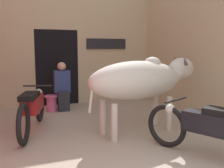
{
  "coord_description": "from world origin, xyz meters",
  "views": [
    {
      "loc": [
        -1.34,
        -1.71,
        1.53
      ],
      "look_at": [
        0.33,
        2.43,
        0.93
      ],
      "focal_mm": 42.0,
      "sensor_mm": 36.0,
      "label": 1
    }
  ],
  "objects_px": {
    "shopkeeper_seated": "(62,85)",
    "motorcycle_near": "(212,128)",
    "motorcycle_far": "(33,107)",
    "cow": "(143,79)",
    "plastic_stool": "(52,103)"
  },
  "relations": [
    {
      "from": "shopkeeper_seated",
      "to": "cow",
      "type": "bearing_deg",
      "value": -65.42
    },
    {
      "from": "shopkeeper_seated",
      "to": "plastic_stool",
      "type": "bearing_deg",
      "value": -179.14
    },
    {
      "from": "motorcycle_near",
      "to": "shopkeeper_seated",
      "type": "xyz_separation_m",
      "value": [
        -1.3,
        3.73,
        0.18
      ]
    },
    {
      "from": "motorcycle_near",
      "to": "shopkeeper_seated",
      "type": "height_order",
      "value": "shopkeeper_seated"
    },
    {
      "from": "cow",
      "to": "motorcycle_far",
      "type": "distance_m",
      "value": 2.09
    },
    {
      "from": "cow",
      "to": "plastic_stool",
      "type": "relative_size",
      "value": 6.13
    },
    {
      "from": "shopkeeper_seated",
      "to": "plastic_stool",
      "type": "distance_m",
      "value": 0.5
    },
    {
      "from": "motorcycle_near",
      "to": "shopkeeper_seated",
      "type": "relative_size",
      "value": 1.62
    },
    {
      "from": "shopkeeper_seated",
      "to": "motorcycle_near",
      "type": "bearing_deg",
      "value": -70.84
    },
    {
      "from": "motorcycle_far",
      "to": "motorcycle_near",
      "type": "bearing_deg",
      "value": -45.95
    },
    {
      "from": "motorcycle_near",
      "to": "shopkeeper_seated",
      "type": "bearing_deg",
      "value": 109.16
    },
    {
      "from": "cow",
      "to": "shopkeeper_seated",
      "type": "height_order",
      "value": "cow"
    },
    {
      "from": "shopkeeper_seated",
      "to": "plastic_stool",
      "type": "xyz_separation_m",
      "value": [
        -0.28,
        -0.0,
        -0.42
      ]
    },
    {
      "from": "motorcycle_far",
      "to": "plastic_stool",
      "type": "relative_size",
      "value": 5.23
    },
    {
      "from": "motorcycle_near",
      "to": "plastic_stool",
      "type": "xyz_separation_m",
      "value": [
        -1.57,
        3.73,
        -0.24
      ]
    }
  ]
}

